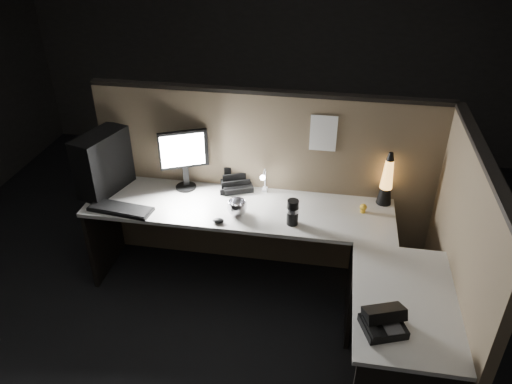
% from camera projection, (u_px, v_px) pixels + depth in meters
% --- Properties ---
extents(floor, '(6.00, 6.00, 0.00)m').
position_uv_depth(floor, '(244.00, 338.00, 3.59)').
color(floor, black).
rests_on(floor, ground).
extents(room_shell, '(6.00, 6.00, 6.00)m').
position_uv_depth(room_shell, '(241.00, 133.00, 2.74)').
color(room_shell, silver).
rests_on(room_shell, ground).
extents(partition_back, '(2.66, 0.06, 1.50)m').
position_uv_depth(partition_back, '(265.00, 184.00, 3.97)').
color(partition_back, brown).
rests_on(partition_back, ground).
extents(partition_right, '(0.06, 1.66, 1.50)m').
position_uv_depth(partition_right, '(457.00, 270.00, 3.08)').
color(partition_right, brown).
rests_on(partition_right, ground).
extents(desk, '(2.60, 1.60, 0.73)m').
position_uv_depth(desk, '(275.00, 256.00, 3.47)').
color(desk, beige).
rests_on(desk, ground).
extents(pc_tower, '(0.33, 0.49, 0.48)m').
position_uv_depth(pc_tower, '(103.00, 163.00, 3.82)').
color(pc_tower, black).
rests_on(pc_tower, desk).
extents(monitor, '(0.35, 0.19, 0.48)m').
position_uv_depth(monitor, '(184.00, 154.00, 3.82)').
color(monitor, black).
rests_on(monitor, desk).
extents(keyboard, '(0.49, 0.21, 0.02)m').
position_uv_depth(keyboard, '(121.00, 209.00, 3.68)').
color(keyboard, black).
rests_on(keyboard, desk).
extents(mouse, '(0.08, 0.06, 0.03)m').
position_uv_depth(mouse, '(218.00, 221.00, 3.54)').
color(mouse, black).
rests_on(mouse, desk).
extents(clip_lamp, '(0.04, 0.16, 0.21)m').
position_uv_depth(clip_lamp, '(264.00, 181.00, 3.80)').
color(clip_lamp, white).
rests_on(clip_lamp, desk).
extents(organizer, '(0.29, 0.28, 0.18)m').
position_uv_depth(organizer, '(237.00, 183.00, 3.94)').
color(organizer, black).
rests_on(organizer, desk).
extents(lava_lamp, '(0.11, 0.11, 0.42)m').
position_uv_depth(lava_lamp, '(386.00, 183.00, 3.68)').
color(lava_lamp, black).
rests_on(lava_lamp, desk).
extents(travel_mug, '(0.09, 0.09, 0.19)m').
position_uv_depth(travel_mug, '(293.00, 212.00, 3.49)').
color(travel_mug, black).
rests_on(travel_mug, desk).
extents(steel_mug, '(0.18, 0.18, 0.11)m').
position_uv_depth(steel_mug, '(237.00, 208.00, 3.61)').
color(steel_mug, silver).
rests_on(steel_mug, desk).
extents(figurine, '(0.05, 0.05, 0.05)m').
position_uv_depth(figurine, '(363.00, 207.00, 3.64)').
color(figurine, yellow).
rests_on(figurine, desk).
extents(pinned_paper, '(0.19, 0.00, 0.28)m').
position_uv_depth(pinned_paper, '(323.00, 133.00, 3.62)').
color(pinned_paper, white).
rests_on(pinned_paper, partition_back).
extents(desk_phone, '(0.27, 0.27, 0.13)m').
position_uv_depth(desk_phone, '(383.00, 321.00, 2.68)').
color(desk_phone, black).
rests_on(desk_phone, desk).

